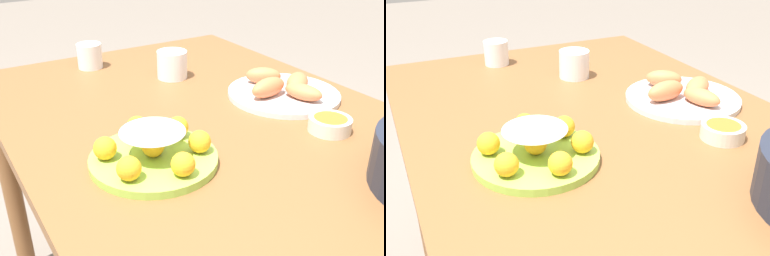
# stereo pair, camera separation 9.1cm
# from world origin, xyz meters

# --- Properties ---
(dining_table) EXTENTS (1.39, 0.87, 0.76)m
(dining_table) POSITION_xyz_m (0.00, 0.00, 0.66)
(dining_table) COLOR brown
(dining_table) RESTS_ON ground_plane
(cake_plate) EXTENTS (0.25, 0.25, 0.08)m
(cake_plate) POSITION_xyz_m (0.04, -0.20, 0.78)
(cake_plate) COLOR #99CC4C
(cake_plate) RESTS_ON dining_table
(sauce_bowl) EXTENTS (0.09, 0.09, 0.03)m
(sauce_bowl) POSITION_xyz_m (0.12, 0.19, 0.77)
(sauce_bowl) COLOR silver
(sauce_bowl) RESTS_ON dining_table
(seafood_platter) EXTENTS (0.29, 0.29, 0.06)m
(seafood_platter) POSITION_xyz_m (-0.08, 0.24, 0.78)
(seafood_platter) COLOR silver
(seafood_platter) RESTS_ON dining_table
(cup_near) EXTENTS (0.07, 0.07, 0.07)m
(cup_near) POSITION_xyz_m (-0.57, -0.10, 0.79)
(cup_near) COLOR white
(cup_near) RESTS_ON dining_table
(cup_far) EXTENTS (0.09, 0.09, 0.08)m
(cup_far) POSITION_xyz_m (-0.36, 0.07, 0.80)
(cup_far) COLOR white
(cup_far) RESTS_ON dining_table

